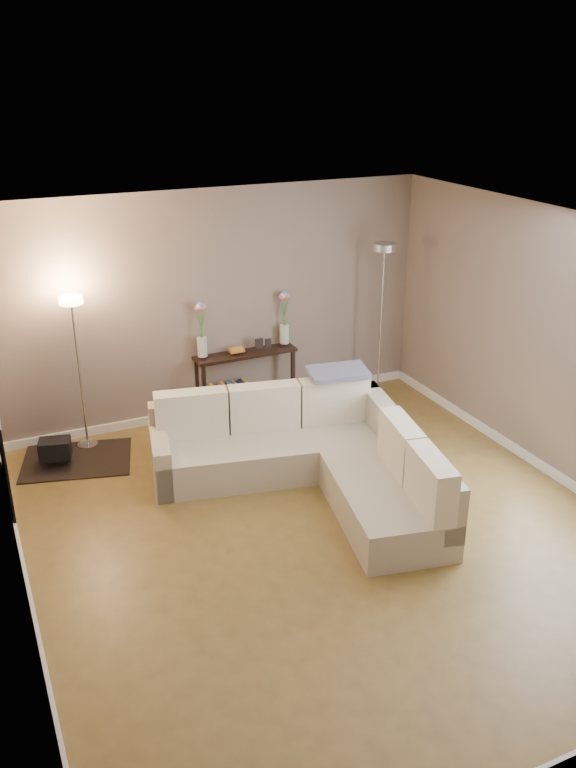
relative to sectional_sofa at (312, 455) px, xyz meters
name	(u,v)px	position (x,y,z in m)	size (l,w,h in m)	color
floor	(326,532)	(-0.25, -0.79, -0.32)	(5.00, 5.50, 0.01)	olive
ceiling	(332,237)	(-0.25, -0.79, 2.29)	(5.00, 5.50, 0.01)	white
wall_back	(216,305)	(-0.25, 1.97, 0.99)	(5.00, 0.02, 2.60)	gray
wall_left	(3,458)	(-2.76, -0.79, 0.99)	(0.02, 5.50, 2.60)	gray
wall_right	(566,352)	(2.26, -0.79, 0.99)	(0.02, 5.50, 2.60)	gray
baseboard_back	(221,407)	(-0.25, 1.95, -0.26)	(5.00, 0.03, 0.10)	white
baseboard_left	(32,604)	(-2.74, -0.79, -0.26)	(0.03, 5.50, 0.10)	white
baseboard_right	(546,468)	(2.23, -0.79, -0.26)	(0.03, 5.50, 0.10)	white
sectional_sofa	(312,455)	(0.00, 0.00, 0.00)	(2.51, 2.72, 0.84)	#C0B69B
throw_blanket	(338,372)	(0.52, 0.49, 0.60)	(0.61, 0.35, 0.05)	slate
console_table	(239,379)	(-0.04, 1.85, 0.11)	(1.21, 0.34, 0.74)	black
leaning_mirror	(239,317)	(0.04, 2.02, 0.80)	(0.85, 0.06, 0.67)	black
table_decor	(245,348)	(0.04, 1.83, 0.48)	(0.51, 0.11, 0.12)	orange
flower_vase_left	(202,334)	(-0.47, 1.85, 0.72)	(0.14, 0.11, 0.63)	silver
flower_vase_right	(284,321)	(0.55, 1.87, 0.72)	(0.14, 0.11, 0.63)	silver
floor_lamp_lit	(76,343)	(-1.85, 1.71, 0.87)	(0.29, 0.29, 1.67)	silver
floor_lamp_unlit	(382,291)	(1.65, 1.53, 1.04)	(0.33, 0.33, 1.92)	silver
charcoal_rug	(77,460)	(-2.02, 1.42, -0.31)	(1.09, 0.82, 0.01)	black
black_bag	(55,449)	(-2.23, 1.39, -0.11)	(0.31, 0.22, 0.20)	black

